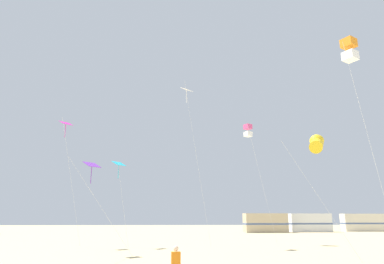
% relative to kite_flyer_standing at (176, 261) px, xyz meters
% --- Properties ---
extents(kite_flyer_standing, '(0.35, 0.52, 1.16)m').
position_rel_kite_flyer_standing_xyz_m(kite_flyer_standing, '(0.00, 0.00, 0.00)').
color(kite_flyer_standing, orange).
rests_on(kite_flyer_standing, ground).
extents(kite_tube_gold, '(3.18, 3.56, 6.93)m').
position_rel_kite_flyer_standing_xyz_m(kite_tube_gold, '(7.92, 4.84, 5.62)').
color(kite_tube_gold, silver).
rests_on(kite_tube_gold, ground).
extents(kite_box_rainbow, '(2.50, 2.42, 10.57)m').
position_rel_kite_flyer_standing_xyz_m(kite_box_rainbow, '(6.80, 16.82, 9.36)').
color(kite_box_rainbow, silver).
rests_on(kite_box_rainbow, ground).
extents(kite_box_orange, '(1.49, 1.17, 10.84)m').
position_rel_kite_flyer_standing_xyz_m(kite_box_orange, '(8.55, 1.52, 9.64)').
color(kite_box_orange, silver).
rests_on(kite_box_orange, ground).
extents(kite_diamond_magenta, '(2.46, 2.46, 9.96)m').
position_rel_kite_flyer_standing_xyz_m(kite_diamond_magenta, '(-8.91, 14.30, 8.72)').
color(kite_diamond_magenta, silver).
rests_on(kite_diamond_magenta, ground).
extents(kite_diamond_violet, '(3.51, 3.47, 5.63)m').
position_rel_kite_flyer_standing_xyz_m(kite_diamond_violet, '(-5.20, 8.31, 4.62)').
color(kite_diamond_violet, silver).
rests_on(kite_diamond_violet, ground).
extents(kite_diamond_white, '(2.53, 2.53, 13.04)m').
position_rel_kite_flyer_standing_xyz_m(kite_diamond_white, '(1.04, 13.97, 11.56)').
color(kite_diamond_white, silver).
rests_on(kite_diamond_white, ground).
extents(kite_diamond_cyan, '(1.64, 1.64, 6.57)m').
position_rel_kite_flyer_standing_xyz_m(kite_diamond_cyan, '(-4.41, 13.94, 5.54)').
color(kite_diamond_cyan, silver).
rests_on(kite_diamond_cyan, ground).
extents(rv_van_tan, '(6.53, 2.59, 2.80)m').
position_rel_kite_flyer_standing_xyz_m(rv_van_tan, '(14.04, 39.29, 0.78)').
color(rv_van_tan, '#C6B28C').
rests_on(rv_van_tan, ground).
extents(rv_van_white, '(6.44, 2.35, 2.80)m').
position_rel_kite_flyer_standing_xyz_m(rv_van_white, '(21.60, 41.09, 0.78)').
color(rv_van_white, white).
rests_on(rv_van_white, ground).
extents(rv_van_cream, '(6.61, 2.85, 2.80)m').
position_rel_kite_flyer_standing_xyz_m(rv_van_cream, '(31.24, 42.97, 0.78)').
color(rv_van_cream, beige).
rests_on(rv_van_cream, ground).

